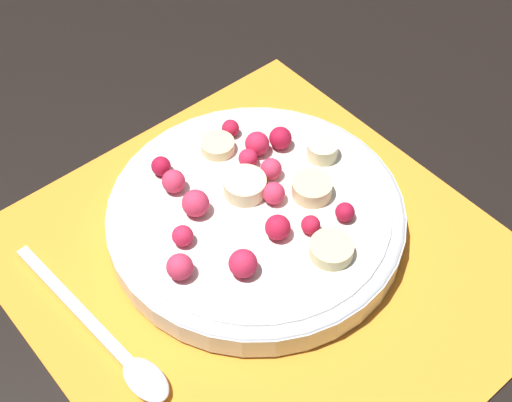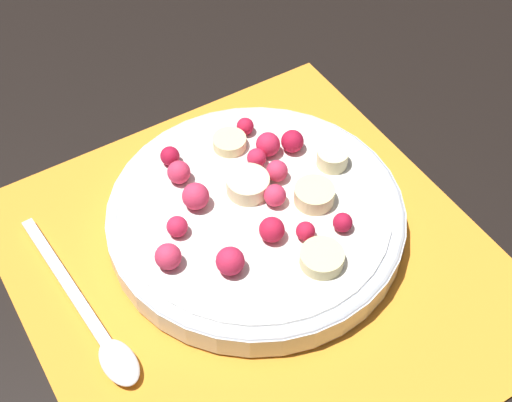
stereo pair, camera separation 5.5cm
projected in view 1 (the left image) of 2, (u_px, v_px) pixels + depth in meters
ground_plane at (264, 267)px, 0.57m from camera, size 3.00×3.00×0.00m
placemat at (265, 265)px, 0.56m from camera, size 0.37×0.35×0.01m
fruit_bowl at (256, 213)px, 0.57m from camera, size 0.24×0.24×0.05m
spoon at (116, 349)px, 0.51m from camera, size 0.18×0.03×0.01m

